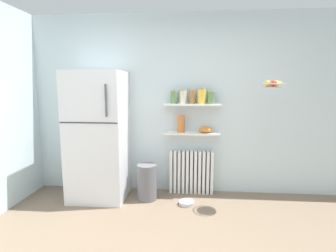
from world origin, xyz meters
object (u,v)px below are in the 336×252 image
object	(u,v)px
shelf_bowl	(206,130)
storage_jar_1	(183,97)
refrigerator	(98,136)
pet_food_bowl	(187,203)
storage_jar_0	(174,97)
radiator	(191,172)
trash_bin	(147,182)
storage_jar_2	(192,96)
storage_jar_4	(211,97)
vase	(181,124)
storage_jar_3	(202,96)
hanging_fruit_basket	(272,84)

from	to	relation	value
shelf_bowl	storage_jar_1	bearing A→B (deg)	-180.00
refrigerator	pet_food_bowl	xyz separation A→B (m)	(1.24, -0.16, -0.86)
storage_jar_0	pet_food_bowl	bearing A→B (deg)	-62.94
radiator	trash_bin	bearing A→B (deg)	-154.94
storage_jar_1	storage_jar_2	world-z (taller)	storage_jar_2
storage_jar_4	vase	size ratio (longest dim) A/B	0.74
storage_jar_1	storage_jar_3	world-z (taller)	storage_jar_3
storage_jar_2	vase	distance (m)	0.42
storage_jar_4	storage_jar_1	bearing A→B (deg)	-180.00
refrigerator	pet_food_bowl	distance (m)	1.52
refrigerator	storage_jar_2	distance (m)	1.43
refrigerator	storage_jar_4	world-z (taller)	refrigerator
storage_jar_1	shelf_bowl	bearing A→B (deg)	0.00
hanging_fruit_basket	pet_food_bowl	bearing A→B (deg)	-179.64
refrigerator	storage_jar_2	world-z (taller)	refrigerator
storage_jar_1	storage_jar_3	size ratio (longest dim) A/B	0.91
storage_jar_1	shelf_bowl	world-z (taller)	storage_jar_1
radiator	storage_jar_4	xyz separation A→B (m)	(0.26, -0.03, 1.10)
vase	trash_bin	distance (m)	0.95
storage_jar_1	storage_jar_2	size ratio (longest dim) A/B	0.96
pet_food_bowl	storage_jar_2	bearing A→B (deg)	81.12
refrigerator	storage_jar_3	xyz separation A→B (m)	(1.43, 0.23, 0.55)
radiator	pet_food_bowl	xyz separation A→B (m)	(-0.06, -0.42, -0.29)
storage_jar_4	pet_food_bowl	size ratio (longest dim) A/B	0.88
pet_food_bowl	radiator	bearing A→B (deg)	81.74
hanging_fruit_basket	trash_bin	bearing A→B (deg)	175.51
storage_jar_1	storage_jar_0	bearing A→B (deg)	180.00
radiator	storage_jar_4	size ratio (longest dim) A/B	3.47
refrigerator	storage_jar_1	world-z (taller)	refrigerator
vase	storage_jar_1	bearing A→B (deg)	-0.00
storage_jar_0	trash_bin	size ratio (longest dim) A/B	0.39
storage_jar_4	shelf_bowl	world-z (taller)	storage_jar_4
hanging_fruit_basket	storage_jar_3	bearing A→B (deg)	155.47
vase	hanging_fruit_basket	distance (m)	1.31
radiator	storage_jar_2	bearing A→B (deg)	-90.00
shelf_bowl	radiator	bearing A→B (deg)	171.19
refrigerator	storage_jar_2	xyz separation A→B (m)	(1.30, 0.23, 0.54)
trash_bin	shelf_bowl	bearing A→B (deg)	17.69
storage_jar_0	storage_jar_4	distance (m)	0.52
storage_jar_3	hanging_fruit_basket	bearing A→B (deg)	-24.53
vase	shelf_bowl	distance (m)	0.36
hanging_fruit_basket	refrigerator	bearing A→B (deg)	176.06
trash_bin	storage_jar_2	bearing A→B (deg)	22.73
storage_jar_3	pet_food_bowl	distance (m)	1.48
shelf_bowl	storage_jar_2	bearing A→B (deg)	180.00
radiator	hanging_fruit_basket	distance (m)	1.66
radiator	storage_jar_0	size ratio (longest dim) A/B	3.30
storage_jar_3	trash_bin	xyz separation A→B (m)	(-0.75, -0.26, -1.19)
storage_jar_1	pet_food_bowl	distance (m)	1.46
storage_jar_2	storage_jar_4	size ratio (longest dim) A/B	1.13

